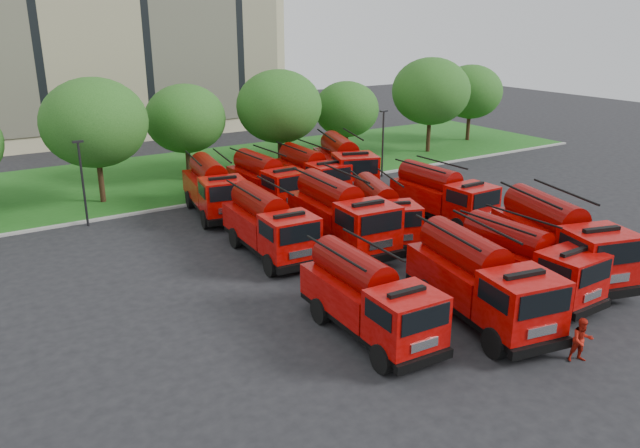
{
  "coord_description": "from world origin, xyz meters",
  "views": [
    {
      "loc": [
        -17.25,
        -19.69,
        11.87
      ],
      "look_at": [
        -1.1,
        5.57,
        1.8
      ],
      "focal_mm": 35.0,
      "sensor_mm": 36.0,
      "label": 1
    }
  ],
  "objects_px": {
    "fire_truck_4": "(269,224)",
    "fire_truck_8": "(214,188)",
    "fire_truck_6": "(381,211)",
    "firefighter_3": "(574,274)",
    "fire_truck_0": "(368,297)",
    "fire_truck_1": "(480,280)",
    "fire_truck_5": "(341,214)",
    "firefighter_2": "(572,248)",
    "firefighter_4": "(389,304)",
    "fire_truck_10": "(310,173)",
    "fire_truck_3": "(559,238)",
    "firefighter_0": "(546,300)",
    "fire_truck_9": "(266,181)",
    "fire_truck_11": "(344,164)",
    "firefighter_5": "(459,211)",
    "firefighter_1": "(579,361)",
    "fire_truck_2": "(525,260)",
    "fire_truck_7": "(442,195)"
  },
  "relations": [
    {
      "from": "firefighter_4",
      "to": "fire_truck_4",
      "type": "bearing_deg",
      "value": -55.16
    },
    {
      "from": "fire_truck_6",
      "to": "fire_truck_7",
      "type": "height_order",
      "value": "fire_truck_7"
    },
    {
      "from": "fire_truck_9",
      "to": "firefighter_2",
      "type": "xyz_separation_m",
      "value": [
        9.99,
        -15.97,
        -1.63
      ]
    },
    {
      "from": "firefighter_2",
      "to": "fire_truck_11",
      "type": "bearing_deg",
      "value": 10.87
    },
    {
      "from": "fire_truck_2",
      "to": "fire_truck_5",
      "type": "xyz_separation_m",
      "value": [
        -3.45,
        9.36,
        0.22
      ]
    },
    {
      "from": "fire_truck_2",
      "to": "fire_truck_10",
      "type": "height_order",
      "value": "fire_truck_10"
    },
    {
      "from": "fire_truck_3",
      "to": "fire_truck_6",
      "type": "relative_size",
      "value": 1.17
    },
    {
      "from": "fire_truck_10",
      "to": "fire_truck_8",
      "type": "bearing_deg",
      "value": -175.63
    },
    {
      "from": "fire_truck_4",
      "to": "fire_truck_8",
      "type": "distance_m",
      "value": 8.09
    },
    {
      "from": "fire_truck_1",
      "to": "firefighter_4",
      "type": "relative_size",
      "value": 5.23
    },
    {
      "from": "fire_truck_0",
      "to": "fire_truck_1",
      "type": "bearing_deg",
      "value": -14.54
    },
    {
      "from": "fire_truck_3",
      "to": "fire_truck_11",
      "type": "bearing_deg",
      "value": 105.09
    },
    {
      "from": "fire_truck_2",
      "to": "fire_truck_11",
      "type": "relative_size",
      "value": 0.83
    },
    {
      "from": "fire_truck_3",
      "to": "fire_truck_6",
      "type": "bearing_deg",
      "value": 130.58
    },
    {
      "from": "fire_truck_9",
      "to": "fire_truck_10",
      "type": "xyz_separation_m",
      "value": [
        3.55,
        0.32,
        -0.01
      ]
    },
    {
      "from": "fire_truck_5",
      "to": "firefighter_0",
      "type": "relative_size",
      "value": 4.21
    },
    {
      "from": "fire_truck_5",
      "to": "firefighter_2",
      "type": "height_order",
      "value": "fire_truck_5"
    },
    {
      "from": "firefighter_1",
      "to": "fire_truck_6",
      "type": "bearing_deg",
      "value": 108.26
    },
    {
      "from": "fire_truck_6",
      "to": "fire_truck_8",
      "type": "relative_size",
      "value": 0.94
    },
    {
      "from": "firefighter_0",
      "to": "firefighter_4",
      "type": "xyz_separation_m",
      "value": [
        -6.05,
        3.42,
        0.0
      ]
    },
    {
      "from": "fire_truck_1",
      "to": "firefighter_0",
      "type": "distance_m",
      "value": 4.29
    },
    {
      "from": "fire_truck_1",
      "to": "fire_truck_11",
      "type": "bearing_deg",
      "value": 81.08
    },
    {
      "from": "fire_truck_3",
      "to": "firefighter_0",
      "type": "relative_size",
      "value": 4.39
    },
    {
      "from": "fire_truck_8",
      "to": "fire_truck_9",
      "type": "distance_m",
      "value": 3.7
    },
    {
      "from": "firefighter_3",
      "to": "firefighter_4",
      "type": "bearing_deg",
      "value": -13.12
    },
    {
      "from": "fire_truck_0",
      "to": "fire_truck_10",
      "type": "distance_m",
      "value": 19.94
    },
    {
      "from": "firefighter_2",
      "to": "firefighter_4",
      "type": "height_order",
      "value": "firefighter_2"
    },
    {
      "from": "fire_truck_10",
      "to": "firefighter_4",
      "type": "xyz_separation_m",
      "value": [
        -6.12,
        -16.38,
        -1.62
      ]
    },
    {
      "from": "fire_truck_10",
      "to": "fire_truck_4",
      "type": "bearing_deg",
      "value": -130.49
    },
    {
      "from": "fire_truck_4",
      "to": "firefighter_5",
      "type": "distance_m",
      "value": 13.94
    },
    {
      "from": "fire_truck_9",
      "to": "firefighter_5",
      "type": "height_order",
      "value": "fire_truck_9"
    },
    {
      "from": "fire_truck_8",
      "to": "firefighter_2",
      "type": "height_order",
      "value": "fire_truck_8"
    },
    {
      "from": "fire_truck_6",
      "to": "firefighter_1",
      "type": "distance_m",
      "value": 14.51
    },
    {
      "from": "fire_truck_1",
      "to": "fire_truck_5",
      "type": "height_order",
      "value": "fire_truck_5"
    },
    {
      "from": "fire_truck_3",
      "to": "fire_truck_11",
      "type": "relative_size",
      "value": 1.0
    },
    {
      "from": "fire_truck_3",
      "to": "fire_truck_8",
      "type": "distance_m",
      "value": 20.36
    },
    {
      "from": "fire_truck_3",
      "to": "firefighter_5",
      "type": "height_order",
      "value": "fire_truck_3"
    },
    {
      "from": "fire_truck_1",
      "to": "fire_truck_7",
      "type": "bearing_deg",
      "value": 64.11
    },
    {
      "from": "firefighter_4",
      "to": "fire_truck_5",
      "type": "bearing_deg",
      "value": -84.1
    },
    {
      "from": "fire_truck_9",
      "to": "firefighter_2",
      "type": "relative_size",
      "value": 4.65
    },
    {
      "from": "fire_truck_10",
      "to": "fire_truck_11",
      "type": "height_order",
      "value": "fire_truck_11"
    },
    {
      "from": "fire_truck_1",
      "to": "firefighter_3",
      "type": "relative_size",
      "value": 4.06
    },
    {
      "from": "fire_truck_0",
      "to": "firefighter_1",
      "type": "height_order",
      "value": "fire_truck_0"
    },
    {
      "from": "firefighter_1",
      "to": "firefighter_3",
      "type": "xyz_separation_m",
      "value": [
        6.73,
        5.13,
        0.0
      ]
    },
    {
      "from": "fire_truck_6",
      "to": "fire_truck_7",
      "type": "distance_m",
      "value": 4.94
    },
    {
      "from": "fire_truck_9",
      "to": "fire_truck_11",
      "type": "distance_m",
      "value": 6.53
    },
    {
      "from": "fire_truck_6",
      "to": "firefighter_3",
      "type": "height_order",
      "value": "fire_truck_6"
    },
    {
      "from": "fire_truck_6",
      "to": "fire_truck_5",
      "type": "bearing_deg",
      "value": -163.78
    },
    {
      "from": "fire_truck_11",
      "to": "firefighter_0",
      "type": "xyz_separation_m",
      "value": [
        -3.03,
        -20.0,
        -1.82
      ]
    },
    {
      "from": "firefighter_2",
      "to": "firefighter_3",
      "type": "relative_size",
      "value": 0.79
    }
  ]
}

